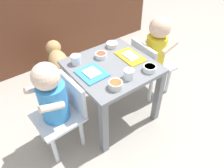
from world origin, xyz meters
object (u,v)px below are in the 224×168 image
(dining_table, at_px, (112,76))
(water_cup_right, at_px, (76,60))
(food_tray_left, at_px, (92,73))
(cereal_bowl_left_side, at_px, (101,55))
(food_tray_right, at_px, (130,57))
(dog, at_px, (58,61))
(cereal_bowl_right_side, at_px, (112,45))
(water_cup_left, at_px, (129,74))
(veggie_bowl_near, at_px, (116,85))
(veggie_bowl_far, at_px, (150,68))
(seated_child_left, at_px, (54,98))
(seated_child_right, at_px, (155,49))

(dining_table, xyz_separation_m, water_cup_right, (-0.18, 0.16, 0.12))
(food_tray_left, height_order, cereal_bowl_left_side, cereal_bowl_left_side)
(food_tray_right, relative_size, cereal_bowl_left_side, 2.60)
(food_tray_left, bearing_deg, food_tray_right, 0.00)
(dog, distance_m, cereal_bowl_right_side, 0.58)
(water_cup_left, relative_size, veggie_bowl_near, 0.78)
(food_tray_right, xyz_separation_m, veggie_bowl_near, (-0.28, -0.19, 0.02))
(food_tray_left, distance_m, veggie_bowl_far, 0.37)
(seated_child_left, bearing_deg, food_tray_right, 1.12)
(seated_child_left, relative_size, cereal_bowl_left_side, 8.26)
(seated_child_right, relative_size, veggie_bowl_far, 7.96)
(food_tray_right, bearing_deg, veggie_bowl_near, -145.48)
(seated_child_right, height_order, cereal_bowl_right_side, seated_child_right)
(seated_child_left, relative_size, food_tray_right, 3.18)
(water_cup_left, relative_size, water_cup_right, 0.99)
(seated_child_left, height_order, veggie_bowl_near, seated_child_left)
(cereal_bowl_left_side, height_order, veggie_bowl_near, veggie_bowl_near)
(dog, bearing_deg, seated_child_left, -115.30)
(food_tray_right, bearing_deg, dog, 115.18)
(dining_table, relative_size, water_cup_right, 8.10)
(dining_table, bearing_deg, seated_child_left, -178.19)
(water_cup_left, height_order, veggie_bowl_near, water_cup_left)
(dining_table, height_order, water_cup_left, water_cup_left)
(seated_child_left, bearing_deg, food_tray_left, 2.43)
(veggie_bowl_far, xyz_separation_m, cereal_bowl_left_side, (-0.16, 0.31, -0.00))
(seated_child_left, distance_m, cereal_bowl_right_side, 0.61)
(water_cup_left, height_order, cereal_bowl_right_side, water_cup_left)
(seated_child_left, bearing_deg, dining_table, 1.81)
(dog, relative_size, veggie_bowl_near, 5.35)
(cereal_bowl_left_side, bearing_deg, food_tray_right, -36.32)
(food_tray_left, xyz_separation_m, water_cup_left, (0.16, -0.17, 0.02))
(cereal_bowl_right_side, bearing_deg, water_cup_right, -174.99)
(cereal_bowl_left_side, bearing_deg, veggie_bowl_near, -110.02)
(seated_child_right, bearing_deg, food_tray_left, -177.91)
(veggie_bowl_far, height_order, cereal_bowl_left_side, veggie_bowl_far)
(cereal_bowl_right_side, bearing_deg, seated_child_right, -30.16)
(dining_table, bearing_deg, veggie_bowl_far, -50.94)
(seated_child_left, xyz_separation_m, dog, (0.30, 0.63, -0.20))
(dining_table, height_order, seated_child_left, seated_child_left)
(food_tray_right, bearing_deg, food_tray_left, 180.00)
(food_tray_right, distance_m, veggie_bowl_near, 0.34)
(dining_table, xyz_separation_m, veggie_bowl_near, (-0.12, -0.19, 0.11))
(seated_child_right, xyz_separation_m, food_tray_left, (-0.59, -0.02, 0.04))
(food_tray_left, relative_size, water_cup_left, 2.84)
(dog, xyz_separation_m, water_cup_right, (-0.05, -0.46, 0.28))
(dining_table, relative_size, seated_child_right, 0.79)
(veggie_bowl_far, bearing_deg, dining_table, 129.06)
(dining_table, distance_m, seated_child_left, 0.43)
(food_tray_right, height_order, cereal_bowl_left_side, cereal_bowl_left_side)
(cereal_bowl_right_side, distance_m, veggie_bowl_near, 0.46)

